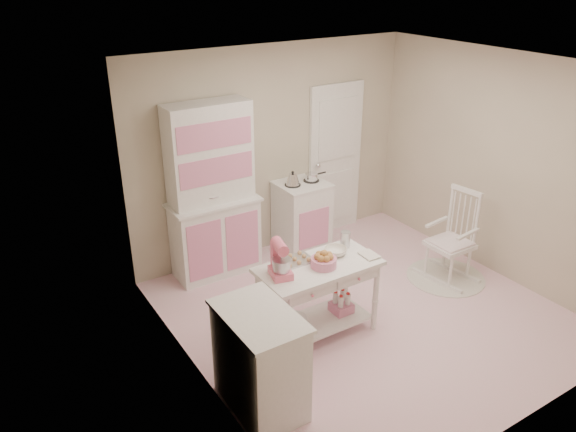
% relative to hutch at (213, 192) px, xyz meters
% --- Properties ---
extents(room_shell, '(3.84, 3.84, 2.62)m').
position_rel_hutch_xyz_m(room_shell, '(0.95, -1.66, 0.61)').
color(room_shell, '#F89BBE').
rests_on(room_shell, ground).
extents(door, '(0.82, 0.05, 2.04)m').
position_rel_hutch_xyz_m(door, '(1.90, 0.21, -0.02)').
color(door, white).
rests_on(door, ground).
extents(hutch, '(1.06, 0.50, 2.08)m').
position_rel_hutch_xyz_m(hutch, '(0.00, 0.00, 0.00)').
color(hutch, white).
rests_on(hutch, ground).
extents(stove, '(0.62, 0.57, 0.92)m').
position_rel_hutch_xyz_m(stove, '(1.20, -0.05, -0.58)').
color(stove, white).
rests_on(stove, ground).
extents(base_cabinet, '(0.54, 0.84, 0.92)m').
position_rel_hutch_xyz_m(base_cabinet, '(-0.68, -2.24, -0.58)').
color(base_cabinet, white).
rests_on(base_cabinet, ground).
extents(lace_rug, '(0.92, 0.92, 0.01)m').
position_rel_hutch_xyz_m(lace_rug, '(2.24, -1.61, -1.03)').
color(lace_rug, white).
rests_on(lace_rug, ground).
extents(rocking_chair, '(0.57, 0.78, 1.10)m').
position_rel_hutch_xyz_m(rocking_chair, '(2.24, -1.61, -0.49)').
color(rocking_chair, white).
rests_on(rocking_chair, ground).
extents(work_table, '(1.20, 0.60, 0.80)m').
position_rel_hutch_xyz_m(work_table, '(0.30, -1.68, -0.64)').
color(work_table, white).
rests_on(work_table, ground).
extents(stand_mixer, '(0.26, 0.32, 0.34)m').
position_rel_hutch_xyz_m(stand_mixer, '(-0.12, -1.66, -0.07)').
color(stand_mixer, '#F86889').
rests_on(stand_mixer, work_table).
extents(cookie_tray, '(0.34, 0.24, 0.02)m').
position_rel_hutch_xyz_m(cookie_tray, '(0.15, -1.50, -0.23)').
color(cookie_tray, silver).
rests_on(cookie_tray, work_table).
extents(bread_basket, '(0.25, 0.25, 0.09)m').
position_rel_hutch_xyz_m(bread_basket, '(0.32, -1.73, -0.19)').
color(bread_basket, pink).
rests_on(bread_basket, work_table).
extents(mixing_bowl, '(0.23, 0.23, 0.07)m').
position_rel_hutch_xyz_m(mixing_bowl, '(0.56, -1.60, -0.20)').
color(mixing_bowl, white).
rests_on(mixing_bowl, work_table).
extents(metal_pitcher, '(0.10, 0.10, 0.17)m').
position_rel_hutch_xyz_m(metal_pitcher, '(0.74, -1.52, -0.16)').
color(metal_pitcher, silver).
rests_on(metal_pitcher, work_table).
extents(recipe_book, '(0.16, 0.21, 0.02)m').
position_rel_hutch_xyz_m(recipe_book, '(0.75, -1.80, -0.23)').
color(recipe_book, white).
rests_on(recipe_book, work_table).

